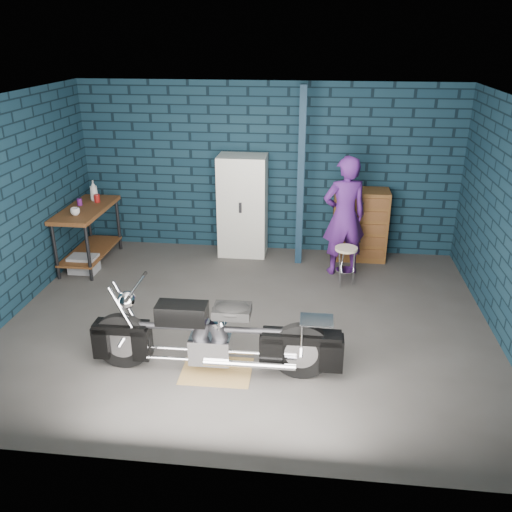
{
  "coord_description": "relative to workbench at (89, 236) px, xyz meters",
  "views": [
    {
      "loc": [
        0.8,
        -5.94,
        3.41
      ],
      "look_at": [
        0.07,
        0.3,
        0.77
      ],
      "focal_mm": 38.0,
      "sensor_mm": 36.0,
      "label": 1
    }
  ],
  "objects": [
    {
      "name": "ground",
      "position": [
        2.68,
        -1.54,
        -0.46
      ],
      "size": [
        6.0,
        6.0,
        0.0
      ],
      "primitive_type": "plane",
      "color": "#43413F",
      "rests_on": "ground"
    },
    {
      "name": "room_walls",
      "position": [
        2.68,
        -0.99,
        1.45
      ],
      "size": [
        6.02,
        5.01,
        2.71
      ],
      "color": "#0F2635",
      "rests_on": "ground"
    },
    {
      "name": "support_post",
      "position": [
        3.23,
        0.41,
        0.9
      ],
      "size": [
        0.1,
        0.1,
        2.7
      ],
      "primitive_type": "cube",
      "color": "#12273A",
      "rests_on": "ground"
    },
    {
      "name": "workbench",
      "position": [
        0.0,
        0.0,
        0.0
      ],
      "size": [
        0.6,
        1.4,
        0.91
      ],
      "primitive_type": "cube",
      "color": "brown",
      "rests_on": "ground"
    },
    {
      "name": "drip_mat",
      "position": [
        2.49,
        -2.67,
        -0.45
      ],
      "size": [
        0.76,
        0.57,
        0.01
      ],
      "primitive_type": "cube",
      "rotation": [
        0.0,
        0.0,
        0.01
      ],
      "color": "olive",
      "rests_on": "ground"
    },
    {
      "name": "motorcycle",
      "position": [
        2.49,
        -2.67,
        0.04
      ],
      "size": [
        2.27,
        0.64,
        1.0
      ],
      "primitive_type": null,
      "rotation": [
        0.0,
        0.0,
        0.01
      ],
      "color": "black",
      "rests_on": "ground"
    },
    {
      "name": "person",
      "position": [
        3.89,
        0.11,
        0.44
      ],
      "size": [
        0.75,
        0.59,
        1.78
      ],
      "primitive_type": "imported",
      "rotation": [
        0.0,
        0.0,
        3.43
      ],
      "color": "#4F1E73",
      "rests_on": "ground"
    },
    {
      "name": "storage_bin",
      "position": [
        0.02,
        -0.34,
        -0.33
      ],
      "size": [
        0.41,
        0.29,
        0.26
      ],
      "primitive_type": "cube",
      "color": "#92949A",
      "rests_on": "ground"
    },
    {
      "name": "locker",
      "position": [
        2.31,
        0.69,
        0.35
      ],
      "size": [
        0.75,
        0.54,
        1.61
      ],
      "primitive_type": "cube",
      "color": "silver",
      "rests_on": "ground"
    },
    {
      "name": "tool_chest",
      "position": [
        4.17,
        0.69,
        0.11
      ],
      "size": [
        0.84,
        0.47,
        1.12
      ],
      "primitive_type": "cube",
      "color": "brown",
      "rests_on": "ground"
    },
    {
      "name": "shop_stool",
      "position": [
        3.92,
        -0.34,
        -0.17
      ],
      "size": [
        0.36,
        0.36,
        0.58
      ],
      "primitive_type": null,
      "rotation": [
        0.0,
        0.0,
        -0.16
      ],
      "color": "beige",
      "rests_on": "ground"
    },
    {
      "name": "cup_a",
      "position": [
        0.0,
        -0.35,
        0.51
      ],
      "size": [
        0.16,
        0.16,
        0.11
      ],
      "primitive_type": "imported",
      "rotation": [
        0.0,
        0.0,
        -0.19
      ],
      "color": "beige",
      "rests_on": "workbench"
    },
    {
      "name": "mug_purple",
      "position": [
        -0.13,
        0.11,
        0.51
      ],
      "size": [
        0.09,
        0.09,
        0.11
      ],
      "primitive_type": "cylinder",
      "rotation": [
        0.0,
        0.0,
        0.26
      ],
      "color": "#5C1A6B",
      "rests_on": "workbench"
    },
    {
      "name": "mug_red",
      "position": [
        0.07,
        0.3,
        0.52
      ],
      "size": [
        0.1,
        0.1,
        0.12
      ],
      "primitive_type": "cylinder",
      "rotation": [
        0.0,
        0.0,
        0.15
      ],
      "color": "maroon",
      "rests_on": "workbench"
    },
    {
      "name": "bottle",
      "position": [
        -0.0,
        0.38,
        0.62
      ],
      "size": [
        0.16,
        0.16,
        0.32
      ],
      "primitive_type": "imported",
      "rotation": [
        0.0,
        0.0,
        0.32
      ],
      "color": "#92949A",
      "rests_on": "workbench"
    }
  ]
}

